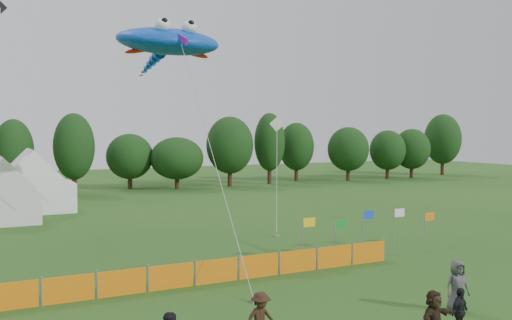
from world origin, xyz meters
name	(u,v)px	position (x,y,z in m)	size (l,w,h in m)	color
treeline	(98,152)	(1.61, 44.93, 4.18)	(104.57, 8.78, 8.36)	#382314
tent_left	(8,196)	(-8.13, 27.94, 1.84)	(4.12, 4.12, 3.64)	silver
tent_right	(38,188)	(-5.61, 32.66, 1.89)	(5.31, 4.25, 3.75)	white
barrier_fence	(194,274)	(-2.36, 6.99, 0.50)	(19.90, 0.06, 1.00)	orange
flag_row	(368,226)	(8.14, 8.94, 1.38)	(8.73, 0.49, 2.16)	gray
spectator_c	(261,319)	(-2.99, -0.16, 0.83)	(1.07, 0.61, 1.65)	black
spectator_d	(460,312)	(2.96, -2.19, 0.76)	(0.89, 0.37, 1.52)	black
spectator_e	(457,286)	(4.70, -0.43, 0.92)	(0.90, 0.59, 1.85)	#454448
spectator_f	(434,319)	(1.58, -2.50, 0.85)	(1.58, 0.50, 1.70)	black
stingray_kite	(167,43)	(0.01, 17.48, 11.52)	(6.56, 21.54, 12.66)	blue
small_kite_white	(277,150)	(9.95, 22.03, 4.93)	(6.31, 10.19, 7.54)	white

